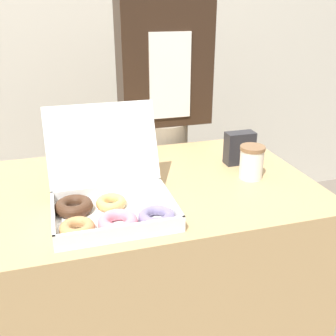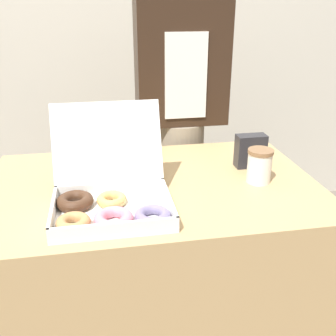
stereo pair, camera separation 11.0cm
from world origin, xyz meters
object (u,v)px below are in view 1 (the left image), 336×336
napkin_holder (239,148)px  person_customer (164,101)px  coffee_cup (251,162)px  donut_box (108,201)px

napkin_holder → person_customer: person_customer is taller
napkin_holder → person_customer: (-0.17, 0.41, 0.09)m
coffee_cup → person_customer: person_customer is taller
napkin_holder → coffee_cup: bearing=-98.2°
donut_box → person_customer: person_customer is taller
napkin_holder → person_customer: bearing=112.0°
donut_box → napkin_holder: bearing=25.4°
donut_box → coffee_cup: size_ratio=3.11×
donut_box → coffee_cup: (0.50, 0.12, 0.01)m
napkin_holder → person_customer: size_ratio=0.07×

